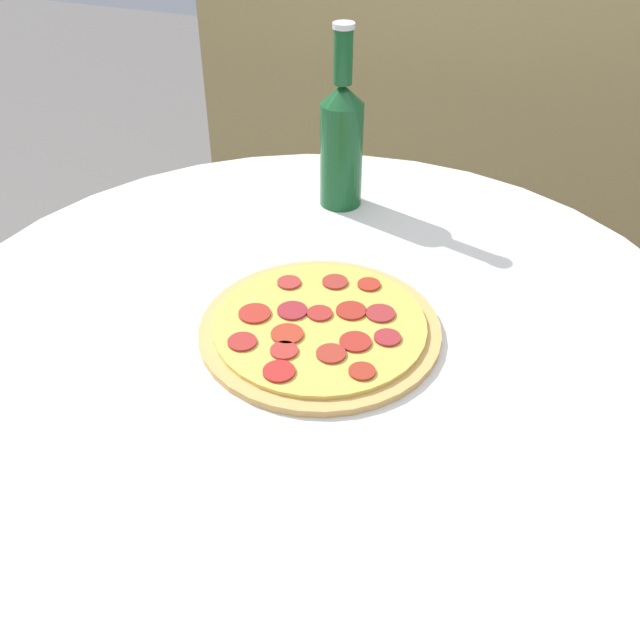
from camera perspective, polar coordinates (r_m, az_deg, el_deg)
ground_plane at (r=1.55m, az=-0.22°, el=-23.57°), size 8.00×8.00×0.00m
table at (r=1.08m, az=-0.29°, el=-8.38°), size 1.07×1.07×0.77m
fence_panel at (r=1.79m, az=11.14°, el=17.63°), size 1.34×0.04×1.54m
pizza at (r=0.93m, az=-0.01°, el=-0.60°), size 0.32×0.32×0.02m
beer_bottle at (r=1.19m, az=1.74°, el=14.20°), size 0.07×0.07×0.29m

